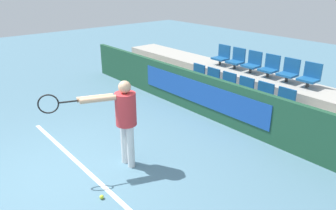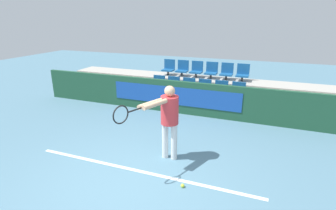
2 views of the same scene
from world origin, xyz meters
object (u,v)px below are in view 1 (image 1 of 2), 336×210
object	(u,v)px
stadium_chair_5	(284,102)
stadium_chair_7	(237,59)
tennis_ball	(102,197)
stadium_chair_0	(197,75)
stadium_chair_3	(244,90)
stadium_chair_4	(263,96)
stadium_chair_9	(270,67)
stadium_chair_8	(252,63)
stadium_chair_11	(310,76)
stadium_chair_6	(222,56)
stadium_chair_2	(226,85)
stadium_chair_1	(211,80)
stadium_chair_10	(289,71)
tennis_player	(122,115)

from	to	relation	value
stadium_chair_5	stadium_chair_7	xyz separation A→B (m)	(-2.12, 0.99, 0.40)
tennis_ball	stadium_chair_7	bearing A→B (deg)	108.22
stadium_chair_0	stadium_chair_3	size ratio (longest dim) A/B	1.00
stadium_chair_3	stadium_chair_7	bearing A→B (deg)	136.79
stadium_chair_4	stadium_chair_0	bearing A→B (deg)	180.00
stadium_chair_4	stadium_chair_9	world-z (taller)	stadium_chair_9
stadium_chair_8	stadium_chair_9	xyz separation A→B (m)	(0.53, 0.00, 0.00)
stadium_chair_11	stadium_chair_6	bearing A→B (deg)	180.00
stadium_chair_2	stadium_chair_1	bearing A→B (deg)	180.00
stadium_chair_0	stadium_chair_6	world-z (taller)	stadium_chair_6
stadium_chair_9	stadium_chair_10	bearing A→B (deg)	0.00
stadium_chair_5	tennis_player	xyz separation A→B (m)	(-1.00, -3.40, 0.33)
stadium_chair_0	stadium_chair_6	distance (m)	1.07
stadium_chair_0	stadium_chair_3	world-z (taller)	same
stadium_chair_8	stadium_chair_7	bearing A→B (deg)	180.00
stadium_chair_2	stadium_chair_8	xyz separation A→B (m)	(0.00, 0.99, 0.40)
stadium_chair_6	stadium_chair_7	bearing A→B (deg)	0.00
stadium_chair_5	stadium_chair_1	bearing A→B (deg)	180.00
stadium_chair_9	tennis_ball	world-z (taller)	stadium_chair_9
stadium_chair_6	stadium_chair_9	size ratio (longest dim) A/B	1.00
stadium_chair_8	stadium_chair_9	size ratio (longest dim) A/B	1.00
stadium_chair_9	tennis_player	world-z (taller)	tennis_player
stadium_chair_7	stadium_chair_10	world-z (taller)	same
stadium_chair_0	stadium_chair_4	distance (m)	2.12
stadium_chair_0	stadium_chair_8	world-z (taller)	stadium_chair_8
stadium_chair_9	stadium_chair_3	bearing A→B (deg)	-90.00
stadium_chair_0	stadium_chair_9	world-z (taller)	stadium_chair_9
stadium_chair_8	stadium_chair_2	bearing A→B (deg)	-90.00
stadium_chair_0	tennis_ball	distance (m)	4.81
stadium_chair_4	stadium_chair_6	bearing A→B (deg)	154.84
stadium_chair_2	stadium_chair_6	xyz separation A→B (m)	(-1.06, 0.99, 0.40)
stadium_chair_4	stadium_chair_5	size ratio (longest dim) A/B	1.00
stadium_chair_1	tennis_player	bearing A→B (deg)	-71.79
stadium_chair_0	stadium_chair_1	world-z (taller)	same
stadium_chair_0	tennis_player	distance (m)	3.80
stadium_chair_2	stadium_chair_9	world-z (taller)	stadium_chair_9
stadium_chair_2	tennis_player	size ratio (longest dim) A/B	0.35
stadium_chair_8	stadium_chair_11	distance (m)	1.59
stadium_chair_4	stadium_chair_7	world-z (taller)	stadium_chair_7
stadium_chair_0	stadium_chair_2	bearing A→B (deg)	0.00
tennis_ball	stadium_chair_5	bearing A→B (deg)	84.55
stadium_chair_2	stadium_chair_4	bearing A→B (deg)	0.00
tennis_player	stadium_chair_10	bearing A→B (deg)	104.86
stadium_chair_4	tennis_player	bearing A→B (deg)	-97.81
stadium_chair_11	stadium_chair_7	bearing A→B (deg)	180.00
stadium_chair_6	stadium_chair_8	size ratio (longest dim) A/B	1.00
stadium_chair_9	stadium_chair_10	distance (m)	0.53
stadium_chair_1	stadium_chair_7	distance (m)	1.07
stadium_chair_3	stadium_chair_7	size ratio (longest dim) A/B	1.00
stadium_chair_2	stadium_chair_4	xyz separation A→B (m)	(1.06, 0.00, 0.00)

